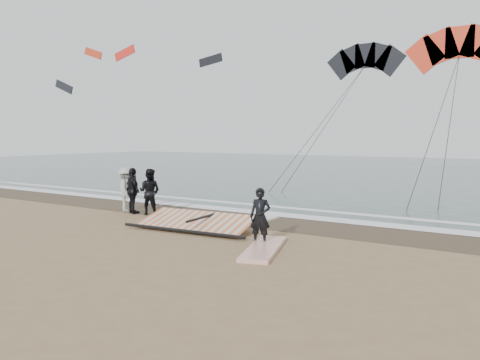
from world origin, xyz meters
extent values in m
plane|color=#8C704C|center=(0.00, 0.00, 0.00)|extent=(120.00, 120.00, 0.00)
cube|color=#233838|center=(0.00, 33.00, 0.01)|extent=(120.00, 54.00, 0.02)
cube|color=#4C3D2B|center=(0.00, 4.50, 0.01)|extent=(120.00, 2.80, 0.01)
cube|color=white|center=(0.00, 5.90, 0.03)|extent=(120.00, 0.90, 0.01)
cube|color=white|center=(0.00, 7.60, 0.03)|extent=(120.00, 0.45, 0.01)
imported|color=black|center=(1.23, 1.14, 0.81)|extent=(0.67, 0.52, 1.62)
cube|color=silver|center=(1.64, 0.63, 0.06)|extent=(1.58, 2.89, 0.11)
cube|color=silver|center=(-0.56, 4.18, 0.04)|extent=(0.59, 2.13, 0.09)
imported|color=black|center=(-4.97, 3.30, 0.90)|extent=(1.04, 0.92, 1.80)
imported|color=black|center=(-5.67, 3.10, 0.91)|extent=(1.15, 0.81, 1.82)
imported|color=#ACACA7|center=(-6.37, 3.40, 0.90)|extent=(1.31, 1.28, 1.80)
cube|color=black|center=(-1.80, 2.48, 0.05)|extent=(2.71, 0.84, 0.10)
cube|color=#D15B22|center=(-1.60, 1.88, 0.30)|extent=(4.00, 1.80, 0.41)
cylinder|color=black|center=(-1.60, 1.10, 0.11)|extent=(4.51, 0.45, 0.10)
cylinder|color=black|center=(-1.30, 1.88, 0.45)|extent=(0.23, 1.95, 0.08)
cylinder|color=#262626|center=(3.35, 16.09, 4.12)|extent=(0.04, 0.04, 15.92)
cylinder|color=#262626|center=(3.87, 16.53, 4.12)|extent=(0.04, 0.04, 15.22)
cylinder|color=#262626|center=(-4.43, 20.17, 4.44)|extent=(0.04, 0.04, 18.87)
cylinder|color=#262626|center=(-4.21, 20.50, 4.44)|extent=(0.04, 0.04, 18.31)
cube|color=black|center=(-39.60, 26.00, 8.86)|extent=(3.12, 0.12, 1.90)
cube|color=red|center=(-31.58, 28.00, 12.29)|extent=(3.13, 0.12, 1.64)
cube|color=black|center=(-22.68, 32.00, 11.29)|extent=(3.10, 0.12, 1.34)
cube|color=red|center=(-39.08, 30.00, 13.27)|extent=(3.13, 0.12, 1.79)
camera|label=1|loc=(7.65, -10.11, 3.05)|focal=35.00mm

